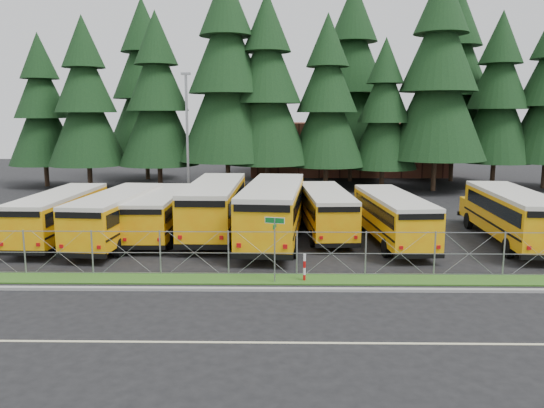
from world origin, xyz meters
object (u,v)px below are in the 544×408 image
(bus_0, at_px, (62,216))
(bus_1, at_px, (120,217))
(bus_4, at_px, (274,212))
(bus_2, at_px, (161,214))
(bus_6, at_px, (391,218))
(street_sign, at_px, (275,236))
(bus_3, at_px, (216,208))
(striped_bollard, at_px, (304,268))
(bus_east, at_px, (510,217))
(light_standard, at_px, (187,134))
(bus_5, at_px, (325,212))

(bus_0, xyz_separation_m, bus_1, (3.35, -0.39, 0.03))
(bus_1, relative_size, bus_4, 0.86)
(bus_2, bearing_deg, bus_6, -6.22)
(bus_1, xyz_separation_m, street_sign, (8.61, -7.13, 0.65))
(bus_0, xyz_separation_m, bus_3, (8.40, 1.68, 0.20))
(bus_1, distance_m, bus_4, 8.52)
(bus_2, relative_size, bus_4, 0.80)
(street_sign, distance_m, striped_bollard, 1.92)
(striped_bollard, bearing_deg, bus_east, 31.25)
(bus_2, height_order, striped_bollard, bus_2)
(bus_4, bearing_deg, bus_1, -171.90)
(bus_east, bearing_deg, bus_2, 179.64)
(bus_0, xyz_separation_m, light_standard, (4.94, 12.55, 4.14))
(bus_0, xyz_separation_m, striped_bollard, (13.22, -7.29, -0.76))
(bus_6, height_order, light_standard, light_standard)
(bus_1, xyz_separation_m, striped_bollard, (9.87, -6.90, -0.79))
(bus_5, height_order, bus_6, bus_6)
(bus_4, xyz_separation_m, bus_east, (12.92, -0.36, -0.17))
(bus_0, distance_m, bus_6, 18.27)
(bus_3, bearing_deg, bus_0, -167.71)
(bus_0, height_order, bus_5, bus_0)
(bus_5, bearing_deg, bus_0, -177.07)
(street_sign, bearing_deg, light_standard, 109.29)
(bus_5, relative_size, light_standard, 1.00)
(bus_1, height_order, street_sign, street_sign)
(bus_0, height_order, striped_bollard, bus_0)
(bus_0, height_order, bus_1, bus_1)
(bus_2, distance_m, bus_4, 6.60)
(bus_2, bearing_deg, street_sign, -52.59)
(bus_2, xyz_separation_m, bus_5, (9.50, 0.63, 0.03))
(bus_east, bearing_deg, bus_6, -176.44)
(striped_bollard, height_order, light_standard, light_standard)
(bus_2, relative_size, bus_3, 0.84)
(bus_2, bearing_deg, light_standard, 91.51)
(bus_5, distance_m, bus_6, 3.94)
(bus_1, xyz_separation_m, bus_4, (8.50, 0.47, 0.23))
(bus_3, height_order, street_sign, bus_3)
(bus_6, bearing_deg, bus_east, -4.52)
(bus_1, distance_m, light_standard, 13.68)
(striped_bollard, bearing_deg, bus_5, 79.72)
(bus_5, xyz_separation_m, bus_east, (9.94, -1.92, 0.12))
(bus_1, bearing_deg, bus_3, 27.14)
(bus_0, relative_size, bus_east, 0.94)
(bus_1, relative_size, bus_5, 1.04)
(light_standard, bearing_deg, striped_bollard, -67.36)
(bus_0, xyz_separation_m, bus_2, (5.33, 1.01, -0.06))
(bus_1, height_order, light_standard, light_standard)
(bus_4, distance_m, bus_east, 12.93)
(street_sign, bearing_deg, bus_4, 90.81)
(bus_3, relative_size, bus_6, 1.15)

